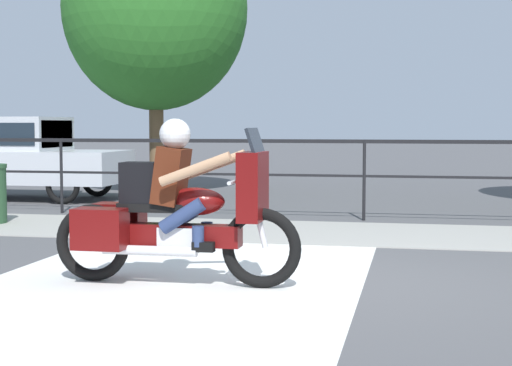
{
  "coord_description": "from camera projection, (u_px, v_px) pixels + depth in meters",
  "views": [
    {
      "loc": [
        0.81,
        -7.37,
        1.5
      ],
      "look_at": [
        -0.94,
        1.12,
        0.85
      ],
      "focal_mm": 55.0,
      "sensor_mm": 36.0,
      "label": 1
    }
  ],
  "objects": [
    {
      "name": "parked_car",
      "position": [
        13.0,
        153.0,
        15.81
      ],
      "size": [
        4.34,
        1.77,
        1.66
      ],
      "rotation": [
        0.0,
        0.0,
        0.02
      ],
      "color": "#B7BCC4",
      "rests_on": "ground"
    },
    {
      "name": "tree_behind_car",
      "position": [
        155.0,
        9.0,
        16.75
      ],
      "size": [
        3.95,
        3.95,
        6.16
      ],
      "color": "brown",
      "rests_on": "ground"
    },
    {
      "name": "sidewalk_band",
      "position": [
        356.0,
        233.0,
        10.79
      ],
      "size": [
        44.0,
        2.4,
        0.01
      ],
      "primitive_type": "cube",
      "color": "#99968E",
      "rests_on": "ground"
    },
    {
      "name": "crosswalk_band",
      "position": [
        176.0,
        280.0,
        7.57
      ],
      "size": [
        3.6,
        6.0,
        0.01
      ],
      "primitive_type": "cube",
      "color": "silver",
      "rests_on": "ground"
    },
    {
      "name": "motorcycle",
      "position": [
        173.0,
        211.0,
        7.32
      ],
      "size": [
        2.39,
        0.76,
        1.56
      ],
      "rotation": [
        0.0,
        0.0,
        0.04
      ],
      "color": "black",
      "rests_on": "ground"
    },
    {
      "name": "ground_plane",
      "position": [
        329.0,
        282.0,
        7.47
      ],
      "size": [
        120.0,
        120.0,
        0.0
      ],
      "primitive_type": "plane",
      "color": "#4C4C4F"
    },
    {
      "name": "fence_railing",
      "position": [
        364.0,
        157.0,
        12.22
      ],
      "size": [
        36.0,
        0.05,
        1.27
      ],
      "color": "black",
      "rests_on": "ground"
    }
  ]
}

